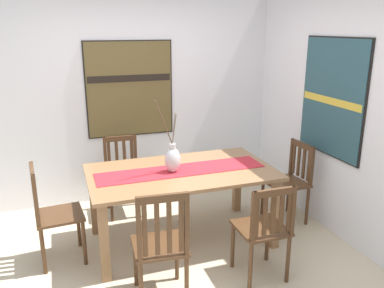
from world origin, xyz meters
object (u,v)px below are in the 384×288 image
at_px(centerpiece_vase, 172,159).
at_px(chair_3, 123,173).
at_px(dining_table, 181,180).
at_px(painting_on_back_wall, 130,89).
at_px(painting_on_side_wall, 333,98).
at_px(chair_1, 290,180).
at_px(chair_0, 161,244).
at_px(chair_2, 52,212).
at_px(chair_4, 264,228).

relative_size(centerpiece_vase, chair_3, 0.83).
xyz_separation_m(dining_table, painting_on_back_wall, (-0.25, 1.30, 0.74)).
relative_size(centerpiece_vase, painting_on_side_wall, 0.61).
height_order(chair_1, chair_3, chair_1).
bearing_deg(painting_on_side_wall, chair_0, -161.44).
bearing_deg(chair_0, chair_2, 132.33).
relative_size(chair_3, painting_on_back_wall, 0.77).
distance_m(dining_table, chair_1, 1.31).
height_order(chair_1, chair_2, chair_2).
bearing_deg(chair_3, chair_4, -62.31).
xyz_separation_m(chair_4, painting_on_side_wall, (1.13, 0.69, 0.95)).
distance_m(chair_3, painting_on_side_wall, 2.50).
xyz_separation_m(chair_0, chair_2, (-0.81, 0.88, -0.00)).
bearing_deg(centerpiece_vase, dining_table, 12.67).
distance_m(centerpiece_vase, painting_on_back_wall, 1.42).
relative_size(chair_4, painting_on_side_wall, 0.74).
relative_size(dining_table, chair_1, 2.01).
relative_size(dining_table, chair_3, 2.03).
bearing_deg(chair_2, chair_1, 0.17).
height_order(dining_table, painting_on_side_wall, painting_on_side_wall).
height_order(chair_2, chair_4, chair_2).
bearing_deg(chair_2, centerpiece_vase, -2.26).
relative_size(centerpiece_vase, chair_0, 0.76).
distance_m(centerpiece_vase, chair_0, 0.99).
relative_size(chair_2, chair_3, 1.06).
xyz_separation_m(dining_table, painting_on_side_wall, (1.60, -0.17, 0.77)).
bearing_deg(painting_on_side_wall, chair_2, 176.02).
bearing_deg(chair_4, centerpiece_vase, 123.90).
xyz_separation_m(centerpiece_vase, painting_on_back_wall, (-0.15, 1.32, 0.50)).
bearing_deg(chair_2, chair_3, 47.06).
bearing_deg(painting_on_side_wall, dining_table, 173.80).
xyz_separation_m(dining_table, chair_1, (1.30, 0.03, -0.18)).
relative_size(chair_2, painting_on_back_wall, 0.82).
distance_m(chair_2, painting_on_back_wall, 1.86).
bearing_deg(chair_0, dining_table, 62.72).
height_order(chair_2, chair_3, chair_2).
bearing_deg(chair_4, painting_on_side_wall, 31.50).
height_order(dining_table, chair_4, chair_4).
height_order(dining_table, chair_1, chair_1).
height_order(chair_0, chair_3, chair_0).
relative_size(centerpiece_vase, chair_2, 0.78).
bearing_deg(chair_3, chair_0, -89.89).
bearing_deg(dining_table, chair_1, 1.40).
distance_m(chair_0, chair_1, 1.96).
bearing_deg(centerpiece_vase, chair_4, -56.10).
bearing_deg(centerpiece_vase, chair_3, 111.19).
height_order(chair_4, painting_on_side_wall, painting_on_side_wall).
bearing_deg(chair_1, chair_2, -179.83).
height_order(centerpiece_vase, painting_on_side_wall, painting_on_side_wall).
height_order(painting_on_back_wall, painting_on_side_wall, painting_on_side_wall).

